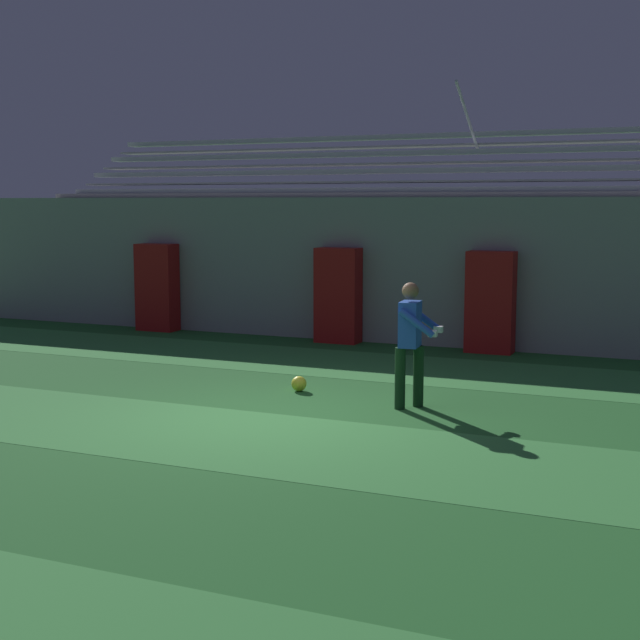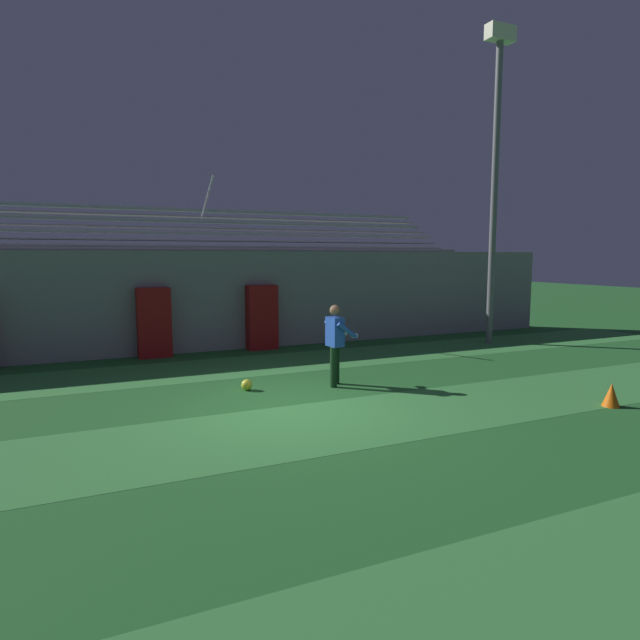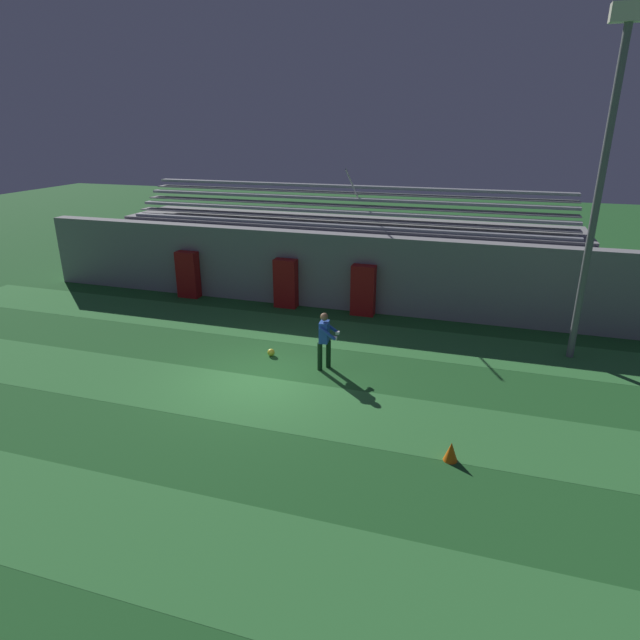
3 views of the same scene
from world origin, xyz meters
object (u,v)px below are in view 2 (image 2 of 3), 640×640
at_px(floodlight_pole, 496,151).
at_px(soccer_ball, 247,385).
at_px(padding_pillar_gate_left, 154,323).
at_px(padding_pillar_gate_right, 262,317).
at_px(goalkeeper, 336,340).
at_px(traffic_cone, 611,395).

distance_m(floodlight_pole, soccer_ball, 10.57).
xyz_separation_m(padding_pillar_gate_left, padding_pillar_gate_right, (2.97, 0.00, 0.00)).
bearing_deg(goalkeeper, padding_pillar_gate_left, 121.99).
relative_size(padding_pillar_gate_right, traffic_cone, 4.37).
distance_m(padding_pillar_gate_left, goalkeeper, 5.62).
bearing_deg(traffic_cone, floodlight_pole, 65.08).
relative_size(padding_pillar_gate_right, floodlight_pole, 0.20).
relative_size(floodlight_pole, soccer_ball, 42.21).
relative_size(soccer_ball, traffic_cone, 0.52).
xyz_separation_m(padding_pillar_gate_right, floodlight_pole, (6.76, -1.77, 4.84)).
height_order(padding_pillar_gate_left, floodlight_pole, floodlight_pole).
height_order(padding_pillar_gate_left, traffic_cone, padding_pillar_gate_left).
xyz_separation_m(floodlight_pole, traffic_cone, (-2.99, -6.43, -5.55)).
bearing_deg(goalkeeper, soccer_ball, 168.65).
xyz_separation_m(goalkeeper, soccer_ball, (-1.79, 0.36, -0.84)).
bearing_deg(padding_pillar_gate_right, floodlight_pole, -14.66).
relative_size(padding_pillar_gate_right, goalkeeper, 1.10).
height_order(padding_pillar_gate_left, padding_pillar_gate_right, same).
bearing_deg(padding_pillar_gate_right, padding_pillar_gate_left, 180.00).
bearing_deg(soccer_ball, goalkeeper, -11.35).
distance_m(goalkeeper, soccer_ball, 2.01).
bearing_deg(padding_pillar_gate_right, soccer_ball, -112.01).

